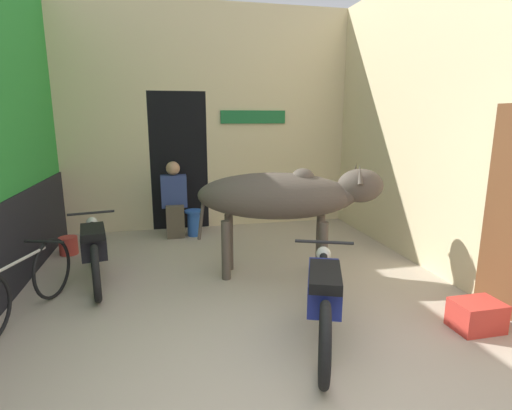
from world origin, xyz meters
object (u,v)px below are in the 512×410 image
Objects in this scene: motorcycle_near at (324,293)px; crate at (477,315)px; shopkeeper_seated at (174,197)px; cow at (285,197)px; bicycle at (22,286)px; motorcycle_far at (94,246)px; bucket at (69,246)px; plastic_stool at (194,222)px.

crate is (1.47, -0.19, -0.29)m from motorcycle_near.
cow is at bearing -57.83° from shopkeeper_seated.
motorcycle_far is at bearing 59.59° from bicycle.
crate is at bearing -36.54° from bucket.
cow is 1.83× the size of shopkeeper_seated.
motorcycle_near is at bearing -71.14° from shopkeeper_seated.
motorcycle_near is 2.91m from motorcycle_far.
bicycle is 1.99m from bucket.
plastic_stool is (0.30, -0.05, -0.43)m from shopkeeper_seated.
motorcycle_near is 1.51m from crate.
cow is 5.24× the size of crate.
plastic_stool is (1.32, 1.63, -0.19)m from motorcycle_far.
shopkeeper_seated reaches higher than plastic_stool.
crate is at bearing -15.39° from bicycle.
shopkeeper_seated reaches higher than bucket.
bicycle is 6.16× the size of bucket.
cow is at bearing 129.43° from crate.
motorcycle_near is (-0.08, -1.49, -0.58)m from cow.
bicycle is at bearing -89.44° from bucket.
crate reaches higher than bucket.
motorcycle_far is at bearing 140.04° from motorcycle_near.
cow is 5.20× the size of plastic_stool.
cow is at bearing -9.18° from motorcycle_far.
bucket is at bearing 143.46° from crate.
motorcycle_far is 2.11m from plastic_stool.
cow is 1.60m from motorcycle_near.
cow is at bearing -27.05° from bucket.
cow is at bearing -63.68° from plastic_stool.
crate is (3.70, -2.06, -0.29)m from motorcycle_far.
bucket is (-1.86, -0.55, -0.11)m from plastic_stool.
cow reaches higher than motorcycle_near.
bicycle is 3.62× the size of plastic_stool.
bicycle is at bearing -169.54° from cow.
motorcycle_near is 1.16× the size of bicycle.
motorcycle_near is 3.62m from plastic_stool.
bucket is at bearing -163.57° from plastic_stool.
bucket is (-2.86, 1.46, -0.88)m from cow.
shopkeeper_seated is 0.53m from plastic_stool.
shopkeeper_seated is at bearing 59.23° from bicycle.
cow reaches higher than crate.
plastic_stool is at bearing 53.93° from bicycle.
cow is 3.33m from bucket.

